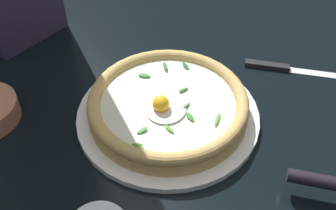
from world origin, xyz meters
TOP-DOWN VIEW (x-y plane):
  - ground_plane at (0.00, 0.00)m, footprint 2.40×2.40m
  - pizza_plate at (-0.02, 0.01)m, footprint 0.34×0.34m
  - pizza at (-0.02, 0.01)m, footprint 0.29×0.29m
  - pizza_cutter at (-0.08, -0.29)m, footprint 0.04×0.15m
  - table_knife at (0.21, -0.16)m, footprint 0.07×0.23m

SIDE VIEW (x-z plane):
  - ground_plane at x=0.00m, z-range -0.03..0.00m
  - table_knife at x=0.21m, z-range 0.00..0.01m
  - pizza_plate at x=-0.02m, z-range 0.00..0.01m
  - pizza at x=-0.02m, z-range 0.00..0.06m
  - pizza_cutter at x=-0.08m, z-range 0.00..0.07m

